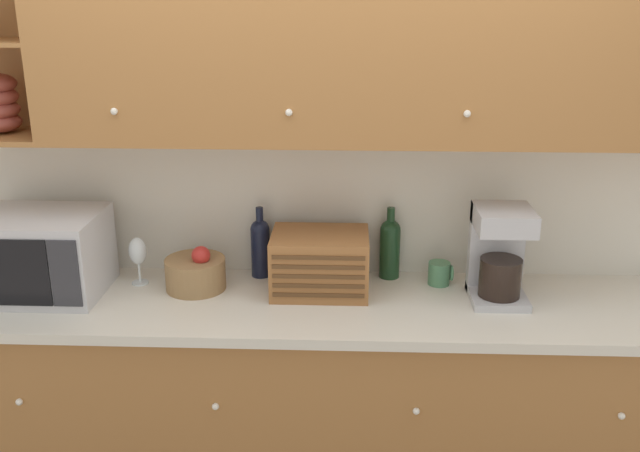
# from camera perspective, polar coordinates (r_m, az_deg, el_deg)

# --- Properties ---
(ground_plane) EXTENTS (24.00, 24.00, 0.00)m
(ground_plane) POSITION_cam_1_polar(r_m,az_deg,el_deg) (3.57, 0.15, -17.63)
(ground_plane) COLOR slate
(wall_back) EXTENTS (5.34, 0.06, 2.60)m
(wall_back) POSITION_cam_1_polar(r_m,az_deg,el_deg) (3.02, 0.20, 3.03)
(wall_back) COLOR silver
(wall_back) RESTS_ON ground_plane
(counter_unit) EXTENTS (2.96, 0.66, 0.94)m
(counter_unit) POSITION_cam_1_polar(r_m,az_deg,el_deg) (3.05, -0.08, -13.95)
(counter_unit) COLOR #A36B38
(counter_unit) RESTS_ON ground_plane
(backsplash_panel) EXTENTS (2.94, 0.01, 0.61)m
(backsplash_panel) POSITION_cam_1_polar(r_m,az_deg,el_deg) (3.01, 0.17, 1.84)
(backsplash_panel) COLOR silver
(backsplash_panel) RESTS_ON counter_unit
(upper_cabinets) EXTENTS (2.94, 0.38, 0.76)m
(upper_cabinets) POSITION_cam_1_polar(r_m,az_deg,el_deg) (2.71, 3.50, 14.67)
(upper_cabinets) COLOR #A36B38
(upper_cabinets) RESTS_ON backsplash_panel
(microwave) EXTENTS (0.49, 0.40, 0.33)m
(microwave) POSITION_cam_1_polar(r_m,az_deg,el_deg) (3.04, -21.53, -2.12)
(microwave) COLOR silver
(microwave) RESTS_ON counter_unit
(wine_glass) EXTENTS (0.07, 0.07, 0.20)m
(wine_glass) POSITION_cam_1_polar(r_m,az_deg,el_deg) (3.02, -14.37, -2.08)
(wine_glass) COLOR silver
(wine_glass) RESTS_ON counter_unit
(fruit_basket) EXTENTS (0.24, 0.24, 0.19)m
(fruit_basket) POSITION_cam_1_polar(r_m,az_deg,el_deg) (2.94, -9.91, -3.70)
(fruit_basket) COLOR #937047
(fruit_basket) RESTS_ON counter_unit
(second_wine_bottle) EXTENTS (0.08, 0.08, 0.30)m
(second_wine_bottle) POSITION_cam_1_polar(r_m,az_deg,el_deg) (3.01, -4.79, -1.53)
(second_wine_bottle) COLOR black
(second_wine_bottle) RESTS_ON counter_unit
(bread_box) EXTENTS (0.39, 0.30, 0.24)m
(bread_box) POSITION_cam_1_polar(r_m,az_deg,el_deg) (2.86, 0.01, -2.94)
(bread_box) COLOR #996033
(bread_box) RESTS_ON counter_unit
(wine_bottle) EXTENTS (0.09, 0.09, 0.31)m
(wine_bottle) POSITION_cam_1_polar(r_m,az_deg,el_deg) (3.00, 5.61, -1.58)
(wine_bottle) COLOR #19381E
(wine_bottle) RESTS_ON counter_unit
(mug) EXTENTS (0.10, 0.09, 0.10)m
(mug) POSITION_cam_1_polar(r_m,az_deg,el_deg) (2.99, 9.56, -3.75)
(mug) COLOR #4C845B
(mug) RESTS_ON counter_unit
(coffee_maker) EXTENTS (0.22, 0.24, 0.38)m
(coffee_maker) POSITION_cam_1_polar(r_m,az_deg,el_deg) (2.85, 14.18, -2.09)
(coffee_maker) COLOR #B7B7BC
(coffee_maker) RESTS_ON counter_unit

